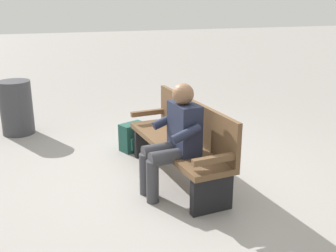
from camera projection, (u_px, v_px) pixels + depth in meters
ground_plane at (176, 179)px, 4.65m from camera, size 40.00×40.00×0.00m
bench_near at (182, 141)px, 4.53m from camera, size 1.84×0.66×0.90m
person_seated at (175, 137)px, 4.14m from camera, size 0.60×0.60×1.18m
backpack at (133, 137)px, 5.47m from camera, size 0.34×0.39×0.37m
trash_bin at (16, 108)px, 6.07m from camera, size 0.47×0.47×0.81m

